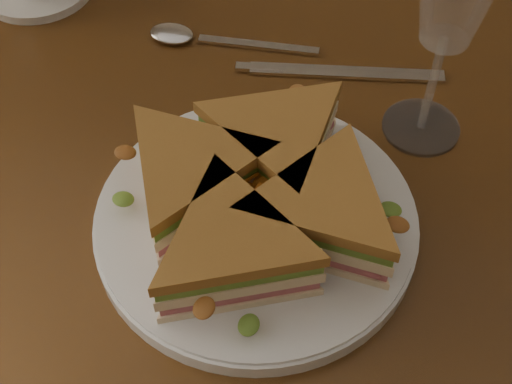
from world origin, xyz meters
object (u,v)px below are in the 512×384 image
table (233,225)px  spoon (193,37)px  knife (332,72)px  sandwich_wedges (256,196)px  plate (256,222)px

table → spoon: (-0.09, 0.16, 0.10)m
spoon → knife: 0.16m
table → sandwich_wedges: sandwich_wedges is taller
table → plate: bearing=-56.4°
sandwich_wedges → spoon: (-0.13, 0.22, -0.04)m
plate → spoon: (-0.13, 0.22, -0.00)m
table → spoon: spoon is taller
spoon → knife: spoon is taller
sandwich_wedges → spoon: size_ratio=1.48×
plate → knife: plate is taller
table → plate: plate is taller
table → spoon: bearing=119.4°
sandwich_wedges → knife: sandwich_wedges is taller
spoon → table: bearing=-66.3°
sandwich_wedges → spoon: bearing=120.7°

